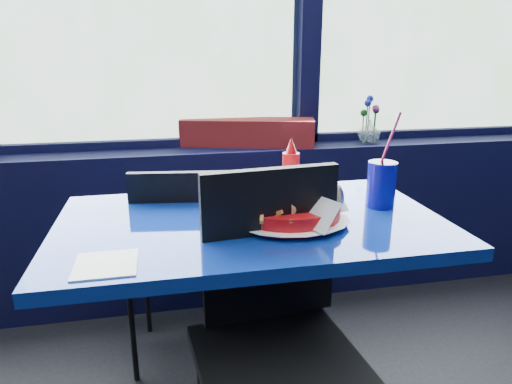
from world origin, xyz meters
name	(u,v)px	position (x,y,z in m)	size (l,w,h in m)	color
window_sill	(160,228)	(0.00, 2.87, 0.40)	(5.00, 0.26, 0.80)	black
near_table	(251,271)	(0.30, 2.00, 0.57)	(1.20, 0.70, 0.75)	black
chair_near_front	(275,318)	(0.32, 1.76, 0.54)	(0.47, 0.47, 0.94)	black
chair_near_back	(180,256)	(0.08, 2.33, 0.49)	(0.44, 0.44, 0.86)	black
planter_box	(248,132)	(0.46, 2.90, 0.87)	(0.66, 0.16, 0.13)	maroon
flower_vase	(369,129)	(1.08, 2.84, 0.87)	(0.13, 0.13, 0.24)	silver
food_basket	(295,211)	(0.42, 1.93, 0.79)	(0.33, 0.32, 0.11)	red
ketchup_bottle	(291,173)	(0.47, 2.15, 0.85)	(0.06, 0.06, 0.23)	red
soda_cup	(381,183)	(0.75, 2.03, 0.83)	(0.10, 0.10, 0.33)	#0B0B80
napkin	(106,264)	(-0.11, 1.75, 0.75)	(0.15, 0.15, 0.00)	white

